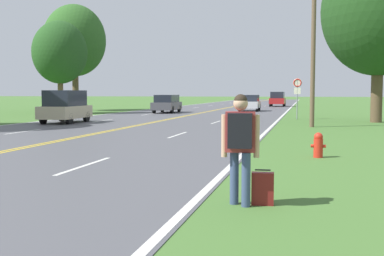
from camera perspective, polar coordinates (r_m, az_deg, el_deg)
hitchhiker_person at (r=7.81m, az=5.74°, el=-1.18°), size 0.62×0.44×1.82m
suitcase at (r=8.05m, az=8.36°, el=-7.11°), size 0.38×0.19×0.59m
fire_hydrant at (r=14.12m, az=14.74°, el=-1.94°), size 0.42×0.26×0.71m
traffic_sign at (r=33.70m, az=12.38°, el=4.61°), size 0.60×0.10×2.80m
utility_pole_midground at (r=26.53m, az=14.19°, el=10.07°), size 1.80×0.24×8.88m
tree_left_verge at (r=32.04m, az=21.29°, el=12.83°), size 6.87×6.87×10.76m
tree_behind_sign at (r=43.23m, az=-15.41°, el=8.62°), size 4.67×4.67×7.96m
tree_mid_treeline at (r=50.08m, az=-13.74°, el=10.02°), size 6.18×6.18×10.56m
car_champagne_van_nearest at (r=29.99m, az=-14.78°, el=2.50°), size 2.00×3.99×1.97m
car_dark_grey_van_approaching at (r=43.51m, az=-2.99°, el=2.95°), size 2.03×4.81×1.62m
car_silver_van_mid_near at (r=47.61m, az=6.84°, el=3.03°), size 1.97×4.21×1.59m
car_red_suv_mid_far at (r=63.68m, az=10.11°, el=3.44°), size 1.96×4.17×1.91m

